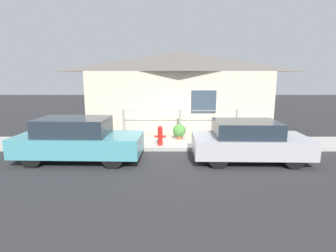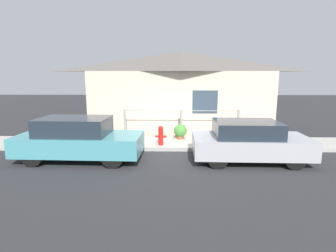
{
  "view_description": "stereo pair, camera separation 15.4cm",
  "coord_description": "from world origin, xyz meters",
  "px_view_note": "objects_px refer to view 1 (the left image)",
  "views": [
    {
      "loc": [
        -0.52,
        -9.31,
        2.73
      ],
      "look_at": [
        -0.54,
        0.3,
        0.9
      ],
      "focal_mm": 28.0,
      "sensor_mm": 36.0,
      "label": 1
    },
    {
      "loc": [
        -0.37,
        -9.31,
        2.73
      ],
      "look_at": [
        -0.54,
        0.3,
        0.9
      ],
      "focal_mm": 28.0,
      "sensor_mm": 36.0,
      "label": 2
    }
  ],
  "objects_px": {
    "car_left": "(79,139)",
    "fire_hydrant": "(161,135)",
    "car_right": "(249,141)",
    "potted_plant_near_hydrant": "(180,131)",
    "potted_plant_by_fence": "(106,129)",
    "potted_plant_corner": "(223,133)"
  },
  "relations": [
    {
      "from": "fire_hydrant",
      "to": "potted_plant_corner",
      "type": "bearing_deg",
      "value": 23.54
    },
    {
      "from": "car_right",
      "to": "fire_hydrant",
      "type": "distance_m",
      "value": 3.26
    },
    {
      "from": "car_right",
      "to": "potted_plant_by_fence",
      "type": "relative_size",
      "value": 5.38
    },
    {
      "from": "car_left",
      "to": "fire_hydrant",
      "type": "relative_size",
      "value": 5.42
    },
    {
      "from": "car_left",
      "to": "fire_hydrant",
      "type": "height_order",
      "value": "car_left"
    },
    {
      "from": "car_left",
      "to": "car_right",
      "type": "xyz_separation_m",
      "value": [
        5.55,
        -0.0,
        -0.05
      ]
    },
    {
      "from": "car_right",
      "to": "potted_plant_corner",
      "type": "bearing_deg",
      "value": 98.75
    },
    {
      "from": "potted_plant_near_hydrant",
      "to": "potted_plant_by_fence",
      "type": "xyz_separation_m",
      "value": [
        -3.14,
        0.09,
        0.06
      ]
    },
    {
      "from": "car_left",
      "to": "potted_plant_corner",
      "type": "xyz_separation_m",
      "value": [
        5.22,
        2.56,
        -0.33
      ]
    },
    {
      "from": "potted_plant_near_hydrant",
      "to": "potted_plant_by_fence",
      "type": "bearing_deg",
      "value": 178.4
    },
    {
      "from": "fire_hydrant",
      "to": "potted_plant_by_fence",
      "type": "bearing_deg",
      "value": 154.72
    },
    {
      "from": "car_left",
      "to": "fire_hydrant",
      "type": "xyz_separation_m",
      "value": [
        2.63,
        1.44,
        -0.18
      ]
    },
    {
      "from": "car_left",
      "to": "car_right",
      "type": "bearing_deg",
      "value": 1.82
    },
    {
      "from": "potted_plant_near_hydrant",
      "to": "car_right",
      "type": "bearing_deg",
      "value": -48.95
    },
    {
      "from": "car_left",
      "to": "potted_plant_by_fence",
      "type": "bearing_deg",
      "value": 85.94
    },
    {
      "from": "potted_plant_near_hydrant",
      "to": "potted_plant_corner",
      "type": "xyz_separation_m",
      "value": [
        1.82,
        0.1,
        -0.09
      ]
    },
    {
      "from": "car_left",
      "to": "potted_plant_by_fence",
      "type": "xyz_separation_m",
      "value": [
        0.26,
        2.55,
        -0.17
      ]
    },
    {
      "from": "fire_hydrant",
      "to": "car_left",
      "type": "bearing_deg",
      "value": -151.32
    },
    {
      "from": "car_right",
      "to": "fire_hydrant",
      "type": "xyz_separation_m",
      "value": [
        -2.92,
        1.44,
        -0.13
      ]
    },
    {
      "from": "potted_plant_near_hydrant",
      "to": "car_left",
      "type": "bearing_deg",
      "value": -144.04
    },
    {
      "from": "potted_plant_corner",
      "to": "potted_plant_by_fence",
      "type": "bearing_deg",
      "value": -179.88
    },
    {
      "from": "car_left",
      "to": "potted_plant_corner",
      "type": "distance_m",
      "value": 5.82
    }
  ]
}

